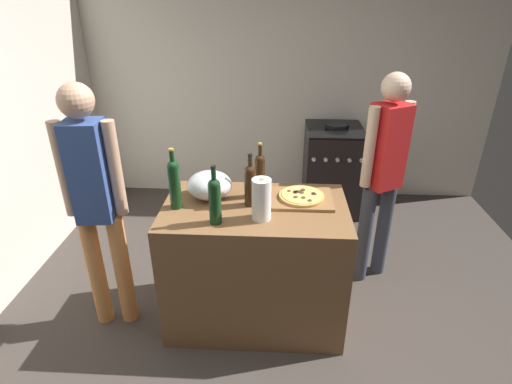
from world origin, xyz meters
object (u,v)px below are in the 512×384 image
(pizza, at_px, (302,196))
(wine_bottle_dark, at_px, (215,199))
(wine_bottle_clear, at_px, (260,173))
(wine_bottle_green, at_px, (250,183))
(person_in_stripes, at_px, (95,199))
(stove, at_px, (332,169))
(person_in_red, at_px, (383,169))
(wine_bottle_amber, at_px, (174,182))
(mixing_bowl, at_px, (209,185))
(paper_towel_roll, at_px, (261,199))

(pizza, relative_size, wine_bottle_dark, 0.81)
(wine_bottle_dark, relative_size, wine_bottle_clear, 0.98)
(wine_bottle_green, xyz_separation_m, person_in_stripes, (-0.95, -0.11, -0.07))
(pizza, xyz_separation_m, stove, (0.41, 1.56, -0.47))
(person_in_red, bearing_deg, wine_bottle_clear, -157.63)
(wine_bottle_amber, bearing_deg, mixing_bowl, 38.28)
(person_in_stripes, xyz_separation_m, person_in_red, (1.89, 0.61, -0.02))
(mixing_bowl, distance_m, person_in_red, 1.28)
(wine_bottle_dark, bearing_deg, wine_bottle_amber, 147.59)
(paper_towel_roll, relative_size, wine_bottle_amber, 0.66)
(pizza, relative_size, wine_bottle_green, 0.85)
(wine_bottle_clear, distance_m, person_in_red, 0.96)
(person_in_stripes, bearing_deg, wine_bottle_clear, 13.79)
(paper_towel_roll, bearing_deg, wine_bottle_dark, -166.77)
(pizza, height_order, paper_towel_roll, paper_towel_roll)
(person_in_red, bearing_deg, mixing_bowl, -161.47)
(pizza, distance_m, paper_towel_roll, 0.37)
(wine_bottle_amber, bearing_deg, wine_bottle_green, 7.24)
(paper_towel_roll, bearing_deg, pizza, 45.07)
(mixing_bowl, bearing_deg, paper_towel_roll, -36.59)
(paper_towel_roll, relative_size, person_in_stripes, 0.16)
(wine_bottle_dark, bearing_deg, pizza, 31.33)
(mixing_bowl, bearing_deg, wine_bottle_green, -18.17)
(person_in_stripes, bearing_deg, mixing_bowl, 16.83)
(wine_bottle_dark, distance_m, person_in_stripes, 0.77)
(pizza, bearing_deg, paper_towel_roll, -134.93)
(wine_bottle_dark, distance_m, wine_bottle_clear, 0.44)
(wine_bottle_amber, distance_m, stove, 2.17)
(wine_bottle_green, distance_m, person_in_red, 1.07)
(paper_towel_roll, bearing_deg, wine_bottle_clear, 94.27)
(mixing_bowl, distance_m, stove, 1.93)
(person_in_stripes, relative_size, person_in_red, 1.02)
(paper_towel_roll, bearing_deg, person_in_red, 37.64)
(pizza, height_order, wine_bottle_amber, wine_bottle_amber)
(mixing_bowl, xyz_separation_m, person_in_red, (1.21, 0.41, -0.03))
(wine_bottle_clear, height_order, person_in_stripes, person_in_stripes)
(pizza, bearing_deg, wine_bottle_dark, -148.67)
(wine_bottle_clear, relative_size, wine_bottle_amber, 0.94)
(pizza, relative_size, wine_bottle_clear, 0.80)
(person_in_red, bearing_deg, pizza, -145.91)
(paper_towel_roll, distance_m, person_in_stripes, 1.03)
(person_in_stripes, distance_m, person_in_red, 1.98)
(wine_bottle_amber, relative_size, person_in_red, 0.24)
(wine_bottle_clear, bearing_deg, wine_bottle_amber, -159.75)
(wine_bottle_clear, distance_m, person_in_stripes, 1.04)
(wine_bottle_green, relative_size, wine_bottle_amber, 0.88)
(mixing_bowl, bearing_deg, stove, 57.08)
(wine_bottle_dark, height_order, person_in_red, person_in_red)
(pizza, xyz_separation_m, person_in_red, (0.61, 0.41, 0.03))
(wine_bottle_clear, bearing_deg, wine_bottle_dark, -123.61)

